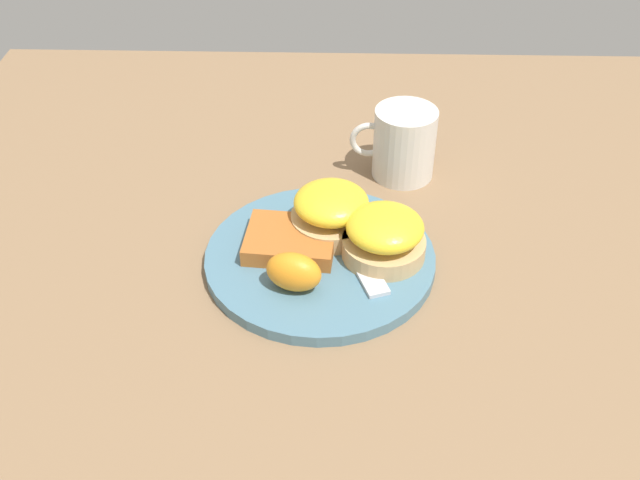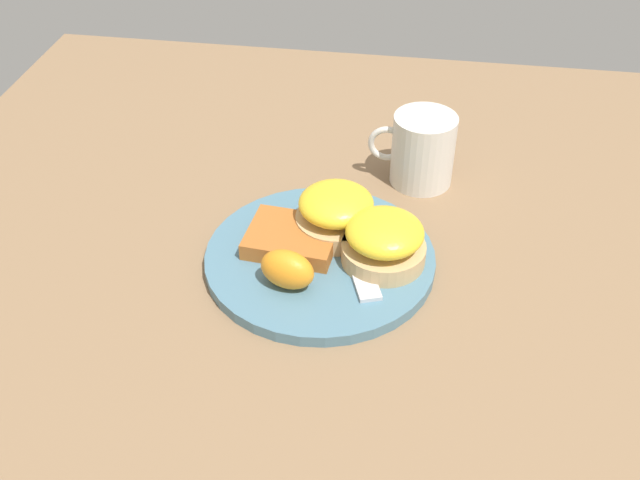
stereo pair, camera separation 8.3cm
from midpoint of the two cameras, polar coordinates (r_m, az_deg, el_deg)
name	(u,v)px [view 1 (the left image)]	position (r m, az deg, el deg)	size (l,w,h in m)	color
ground_plane	(320,263)	(0.85, -2.79, -1.89)	(1.10, 1.10, 0.00)	#846647
plate	(320,259)	(0.85, -2.80, -1.54)	(0.26, 0.26, 0.01)	slate
sandwich_benedict_left	(384,235)	(0.82, 2.07, 0.26)	(0.09, 0.09, 0.06)	tan
sandwich_benedict_right	(331,211)	(0.86, -1.91, 2.11)	(0.09, 0.09, 0.06)	tan
hashbrown_patty	(291,240)	(0.85, -5.06, -0.12)	(0.10, 0.08, 0.02)	#A95E26
orange_wedge	(294,272)	(0.79, -5.03, -2.57)	(0.06, 0.04, 0.04)	orange
fork	(352,246)	(0.85, -0.30, -0.57)	(0.08, 0.19, 0.00)	silver
cup	(403,143)	(0.97, 3.93, 7.29)	(0.11, 0.08, 0.09)	silver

